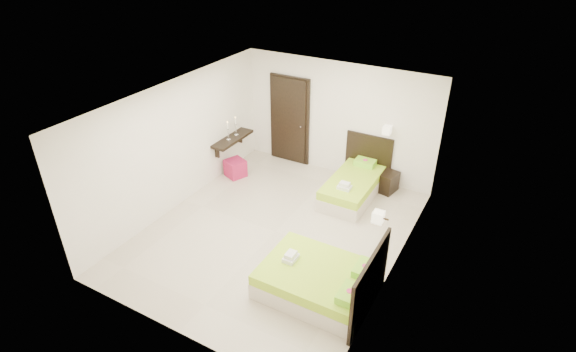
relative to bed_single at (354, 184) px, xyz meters
The scene contains 7 objects.
floor 2.12m from the bed_single, 112.35° to the right, with size 5.50×5.50×0.00m, color #C0B4A0.
bed_single is the anchor object (origin of this frame).
bed_double 3.05m from the bed_single, 77.54° to the right, with size 1.74×1.48×1.44m.
nightstand 0.73m from the bed_single, 47.69° to the left, with size 0.49×0.44×0.44m, color black.
ottoman 2.75m from the bed_single, 168.68° to the right, with size 0.40×0.40×0.40m, color maroon.
door 2.27m from the bed_single, 159.28° to the left, with size 1.02×0.15×2.14m.
console_shelf 2.95m from the bed_single, behind, with size 0.35×1.20×0.78m.
Camera 1 is at (3.57, -5.90, 5.16)m, focal length 28.00 mm.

